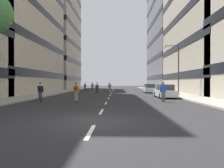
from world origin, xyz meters
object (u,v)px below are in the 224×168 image
Objects in this scene: skater_2 at (163,91)px; skater_7 at (76,91)px; skater_1 at (76,86)px; parked_car_near at (149,89)px; skater_3 at (85,86)px; parked_car_mid at (165,92)px; skater_0 at (92,86)px; streetlamp_right at (176,64)px; skater_6 at (40,91)px; skater_5 at (97,87)px; skater_4 at (110,87)px.

skater_2 is 7.92m from skater_7.
skater_7 is at bearing -78.59° from skater_1.
parked_car_near is at bearing -12.36° from skater_1.
parked_car_near is 12.47m from skater_3.
parked_car_near is at bearing 90.00° from parked_car_mid.
parked_car_mid is 19.08m from skater_0.
streetlamp_right is 3.65× the size of skater_6.
skater_5 reaches higher than parked_car_near.
skater_3 is at bearing 142.89° from skater_4.
skater_5 is (-10.65, 3.34, -3.12)m from streetlamp_right.
skater_5 is at bearing 71.69° from skater_6.
parked_car_mid is at bearing -60.22° from skater_4.
parked_car_mid is at bearing -90.00° from parked_car_near.
skater_0 is 22.84m from skater_2.
parked_car_mid is 0.68× the size of streetlamp_right.
streetlamp_right is at bearing -45.46° from skater_0.
streetlamp_right is 3.65× the size of skater_4.
streetlamp_right is (2.18, 3.35, 3.44)m from parked_car_mid.
skater_4 is at bearing -37.11° from skater_3.
streetlamp_right is at bearing -34.96° from skater_1.
skater_3 is (-11.66, 15.53, 0.29)m from parked_car_mid.
parked_car_mid is at bearing -53.10° from skater_3.
streetlamp_right reaches higher than parked_car_near.
skater_4 is 1.00× the size of skater_7.
skater_0 is at bearing 84.37° from skater_6.
skater_1 is at bearing 91.86° from skater_6.
skater_3 is 1.00× the size of skater_7.
skater_1 is (-13.03, 13.99, 0.32)m from parked_car_mid.
skater_0 and skater_6 have the same top height.
skater_7 is (3.17, 0.40, 0.03)m from skater_6.
skater_1 and skater_5 have the same top height.
parked_car_mid is 2.47× the size of skater_3.
skater_5 and skater_7 have the same top height.
skater_0 is at bearing 134.54° from streetlamp_right.
skater_7 is (-7.92, 0.14, 0.03)m from skater_2.
skater_2 is at bearing -63.18° from skater_3.
skater_3 is at bearing 87.95° from skater_6.
parked_car_near is 8.78m from streetlamp_right.
skater_4 is (6.26, -2.15, 0.00)m from skater_1.
skater_0 is at bearing 154.51° from parked_car_near.
skater_3 is (1.37, 1.55, -0.03)m from skater_1.
parked_car_mid is at bearing 22.77° from skater_6.
streetlamp_right reaches higher than skater_0.
parked_car_mid is at bearing -47.03° from skater_1.
streetlamp_right is 12.72m from skater_4.
parked_car_mid is 2.47× the size of skater_5.
skater_5 is at bearing -70.13° from skater_3.
parked_car_near is at bearing 52.79° from skater_6.
skater_1 is at bearing 122.02° from skater_5.
skater_4 reaches higher than parked_car_mid.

